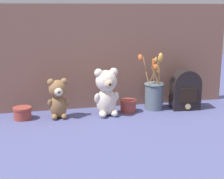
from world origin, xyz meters
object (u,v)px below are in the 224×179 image
flower_vase (154,92)px  decorative_tin_tall (22,113)px  teddy_bear_large (106,91)px  vintage_radio (185,89)px  teddy_bear_medium (58,98)px  decorative_tin_short (128,106)px

flower_vase → decorative_tin_tall: (-0.73, -0.01, -0.07)m
teddy_bear_large → decorative_tin_tall: bearing=175.3°
vintage_radio → teddy_bear_large: bearing=-177.0°
flower_vase → vintage_radio: (0.18, -0.03, 0.01)m
vintage_radio → teddy_bear_medium: bearing=-179.2°
teddy_bear_medium → vintage_radio: size_ratio=0.93×
teddy_bear_large → decorative_tin_short: bearing=14.5°
flower_vase → decorative_tin_short: (-0.16, -0.02, -0.06)m
teddy_bear_medium → decorative_tin_tall: bearing=173.3°
teddy_bear_medium → decorative_tin_short: size_ratio=2.30×
decorative_tin_short → vintage_radio: bearing=-1.6°
teddy_bear_large → decorative_tin_tall: size_ratio=2.67×
flower_vase → vintage_radio: size_ratio=1.46×
teddy_bear_medium → vintage_radio: (0.72, 0.01, 0.00)m
teddy_bear_large → teddy_bear_medium: bearing=176.7°
teddy_bear_large → decorative_tin_tall: teddy_bear_large is taller
flower_vase → teddy_bear_medium: bearing=-176.3°
teddy_bear_medium → flower_vase: (0.54, 0.04, -0.01)m
teddy_bear_large → decorative_tin_tall: (-0.44, 0.04, -0.10)m
vintage_radio → flower_vase: bearing=171.9°
teddy_bear_medium → flower_vase: size_ratio=0.64×
vintage_radio → decorative_tin_short: bearing=178.4°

